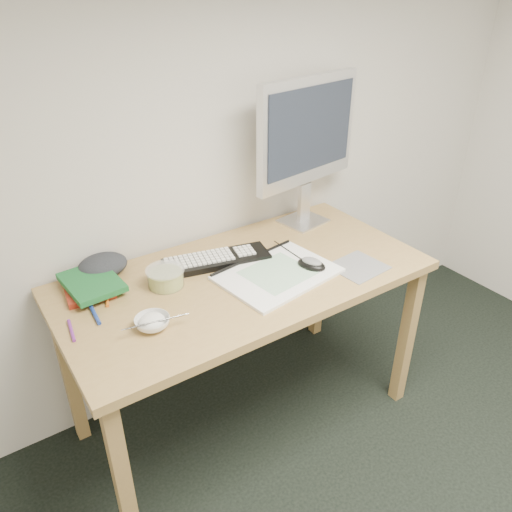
# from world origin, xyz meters

# --- Properties ---
(desk) EXTENTS (1.40, 0.70, 0.75)m
(desk) POSITION_xyz_m (-0.05, 1.43, 0.67)
(desk) COLOR #A8854D
(desk) RESTS_ON ground
(mousepad) EXTENTS (0.21, 0.20, 0.00)m
(mousepad) POSITION_xyz_m (0.35, 1.23, 0.75)
(mousepad) COLOR slate
(mousepad) RESTS_ON desk
(sketchpad) EXTENTS (0.47, 0.36, 0.01)m
(sketchpad) POSITION_xyz_m (0.05, 1.35, 0.76)
(sketchpad) COLOR white
(sketchpad) RESTS_ON desk
(keyboard) EXTENTS (0.44, 0.22, 0.02)m
(keyboard) POSITION_xyz_m (-0.09, 1.56, 0.76)
(keyboard) COLOR black
(keyboard) RESTS_ON desk
(monitor) EXTENTS (0.55, 0.20, 0.64)m
(monitor) POSITION_xyz_m (0.43, 1.67, 1.15)
(monitor) COLOR silver
(monitor) RESTS_ON desk
(mouse) EXTENTS (0.11, 0.13, 0.04)m
(mouse) POSITION_xyz_m (0.19, 1.32, 0.78)
(mouse) COLOR black
(mouse) RESTS_ON sketchpad
(rice_bowl) EXTENTS (0.14, 0.14, 0.04)m
(rice_bowl) POSITION_xyz_m (-0.47, 1.32, 0.77)
(rice_bowl) COLOR white
(rice_bowl) RESTS_ON desk
(chopsticks) EXTENTS (0.20, 0.05, 0.02)m
(chopsticks) POSITION_xyz_m (-0.47, 1.29, 0.79)
(chopsticks) COLOR #B6B6B8
(chopsticks) RESTS_ON rice_bowl
(fruit_tub) EXTENTS (0.16, 0.16, 0.07)m
(fruit_tub) POSITION_xyz_m (-0.33, 1.53, 0.78)
(fruit_tub) COLOR #E3BC50
(fruit_tub) RESTS_ON desk
(book_red) EXTENTS (0.19, 0.23, 0.02)m
(book_red) POSITION_xyz_m (-0.57, 1.66, 0.76)
(book_red) COLOR maroon
(book_red) RESTS_ON desk
(book_green) EXTENTS (0.19, 0.25, 0.02)m
(book_green) POSITION_xyz_m (-0.56, 1.65, 0.78)
(book_green) COLOR #175C29
(book_green) RESTS_ON book_red
(cloth_lump) EXTENTS (0.18, 0.16, 0.07)m
(cloth_lump) POSITION_xyz_m (-0.49, 1.74, 0.78)
(cloth_lump) COLOR #282930
(cloth_lump) RESTS_ON desk
(pencil_pink) EXTENTS (0.17, 0.04, 0.01)m
(pencil_pink) POSITION_xyz_m (-0.03, 1.44, 0.75)
(pencil_pink) COLOR pink
(pencil_pink) RESTS_ON desk
(pencil_tan) EXTENTS (0.16, 0.09, 0.01)m
(pencil_tan) POSITION_xyz_m (0.02, 1.44, 0.75)
(pencil_tan) COLOR tan
(pencil_tan) RESTS_ON desk
(pencil_black) EXTENTS (0.19, 0.05, 0.01)m
(pencil_black) POSITION_xyz_m (0.04, 1.47, 0.75)
(pencil_black) COLOR black
(pencil_black) RESTS_ON desk
(marker_blue) EXTENTS (0.02, 0.14, 0.01)m
(marker_blue) POSITION_xyz_m (-0.60, 1.50, 0.76)
(marker_blue) COLOR navy
(marker_blue) RESTS_ON desk
(marker_orange) EXTENTS (0.05, 0.12, 0.01)m
(marker_orange) POSITION_xyz_m (-0.53, 1.57, 0.76)
(marker_orange) COLOR orange
(marker_orange) RESTS_ON desk
(marker_purple) EXTENTS (0.03, 0.12, 0.01)m
(marker_purple) POSITION_xyz_m (-0.69, 1.44, 0.76)
(marker_purple) COLOR #74278F
(marker_purple) RESTS_ON desk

